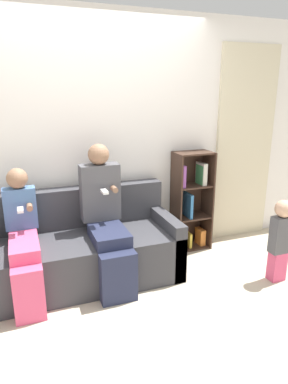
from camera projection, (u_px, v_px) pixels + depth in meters
name	position (u px, v px, depth m)	size (l,w,h in m)	color
ground_plane	(119.00, 301.00, 3.01)	(14.00, 14.00, 0.00)	beige
back_wall	(90.00, 142.00, 3.49)	(10.00, 0.06, 2.55)	silver
curtain_panel	(244.00, 146.00, 4.10)	(0.76, 0.04, 2.28)	beige
couch	(82.00, 251.00, 3.30)	(1.83, 0.80, 0.85)	#38383D
adult_seated	(106.00, 215.00, 3.17)	(0.37, 0.75, 1.30)	#232842
child_seated	(23.00, 237.00, 2.92)	(0.28, 0.76, 1.12)	#DB4C75
toddler_standing	(280.00, 237.00, 3.23)	(0.19, 0.17, 0.81)	#DB4C75
bookshelf	(191.00, 200.00, 3.92)	(0.42, 0.29, 1.13)	#3D281E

